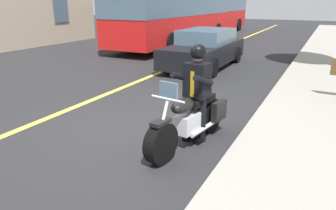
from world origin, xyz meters
TOP-DOWN VIEW (x-y plane):
  - ground_plane at (0.00, 0.00)m, footprint 80.00×80.00m
  - lane_center_stripe at (0.00, -2.00)m, footprint 60.00×0.16m
  - motorcycle_main at (0.23, 1.24)m, footprint 2.22×0.80m
  - rider_main at (0.04, 1.26)m, footprint 0.68×0.62m
  - bus_near at (-11.68, -4.73)m, footprint 11.05×2.70m
  - bus_far at (-18.15, -5.06)m, footprint 11.05×2.70m
  - car_silver at (-6.30, -0.97)m, footprint 4.60×1.92m

SIDE VIEW (x-z plane):
  - ground_plane at x=0.00m, z-range 0.00..0.00m
  - lane_center_stripe at x=0.00m, z-range 0.00..0.01m
  - motorcycle_main at x=0.23m, z-range -0.18..1.08m
  - car_silver at x=-6.30m, z-range -0.01..1.39m
  - rider_main at x=0.04m, z-range 0.17..1.91m
  - bus_near at x=-11.68m, z-range 0.22..3.52m
  - bus_far at x=-18.15m, z-range 0.22..3.52m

